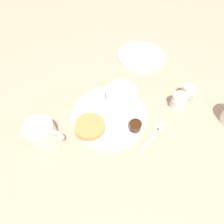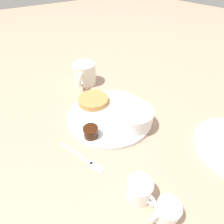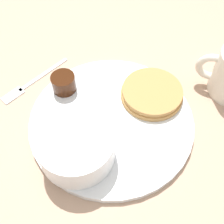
% 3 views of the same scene
% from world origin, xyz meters
% --- Properties ---
extents(ground_plane, '(4.00, 4.00, 0.00)m').
position_xyz_m(ground_plane, '(0.00, 0.00, 0.00)').
color(ground_plane, tan).
extents(plate, '(0.28, 0.28, 0.01)m').
position_xyz_m(plate, '(0.00, 0.00, 0.01)').
color(plate, white).
rests_on(plate, ground_plane).
extents(pancake_stack, '(0.11, 0.11, 0.02)m').
position_xyz_m(pancake_stack, '(0.09, 0.01, 0.02)').
color(pancake_stack, '#B78447').
rests_on(pancake_stack, plate).
extents(bowl, '(0.12, 0.12, 0.05)m').
position_xyz_m(bowl, '(-0.08, -0.03, 0.04)').
color(bowl, white).
rests_on(bowl, plate).
extents(syrup_cup, '(0.04, 0.04, 0.03)m').
position_xyz_m(syrup_cup, '(-0.04, 0.10, 0.03)').
color(syrup_cup, '#38190A').
rests_on(syrup_cup, plate).
extents(butter_ramekin, '(0.05, 0.05, 0.04)m').
position_xyz_m(butter_ramekin, '(-0.10, -0.03, 0.03)').
color(butter_ramekin, white).
rests_on(butter_ramekin, plate).
extents(coffee_mug, '(0.11, 0.11, 0.09)m').
position_xyz_m(coffee_mug, '(0.23, -0.04, 0.04)').
color(coffee_mug, silver).
rests_on(coffee_mug, ground_plane).
extents(creamer_pitcher_near, '(0.08, 0.05, 0.06)m').
position_xyz_m(creamer_pitcher_near, '(-0.25, 0.11, 0.03)').
color(creamer_pitcher_near, white).
rests_on(creamer_pitcher_near, ground_plane).
extents(creamer_pitcher_far, '(0.05, 0.07, 0.06)m').
position_xyz_m(creamer_pitcher_far, '(-0.31, 0.09, 0.03)').
color(creamer_pitcher_far, white).
rests_on(creamer_pitcher_far, ground_plane).
extents(fork, '(0.15, 0.06, 0.00)m').
position_xyz_m(fork, '(-0.10, 0.15, 0.00)').
color(fork, silver).
rests_on(fork, ground_plane).
extents(far_plate, '(0.23, 0.23, 0.01)m').
position_xyz_m(far_plate, '(-0.33, -0.20, 0.01)').
color(far_plate, white).
rests_on(far_plate, ground_plane).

